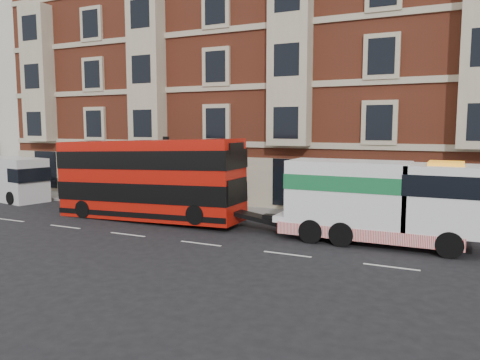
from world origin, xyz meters
name	(u,v)px	position (x,y,z in m)	size (l,w,h in m)	color
ground	(201,244)	(0.00, 0.00, 0.00)	(120.00, 120.00, 0.00)	black
sidewalk	(266,213)	(0.00, 7.50, 0.07)	(90.00, 3.00, 0.15)	slate
victorian_terrace	(315,55)	(0.50, 15.00, 10.07)	(45.00, 12.00, 20.40)	brown
cream_block	(3,93)	(-30.00, 14.00, 8.34)	(16.00, 10.00, 16.80)	beige
lamp_post_west	(166,167)	(-6.00, 6.20, 2.68)	(0.35, 0.15, 4.35)	black
double_decker_bus	(148,178)	(-5.20, 3.28, 2.31)	(10.76, 2.47, 4.36)	#B7140A
tow_truck	(376,201)	(6.85, 3.28, 1.90)	(8.62, 2.55, 3.59)	white
box_van	(12,179)	(-18.03, 5.00, 1.45)	(6.01, 3.31, 2.95)	silver
pedestrian	(127,190)	(-9.47, 6.71, 1.02)	(0.63, 0.41, 1.73)	black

